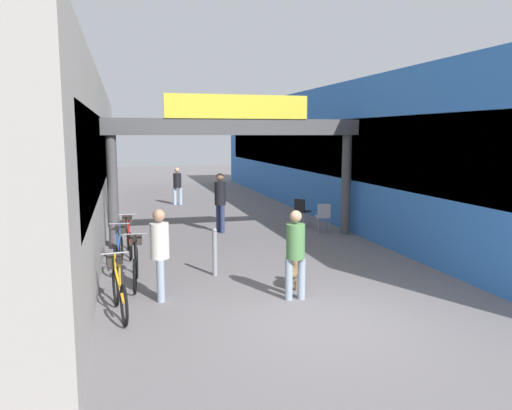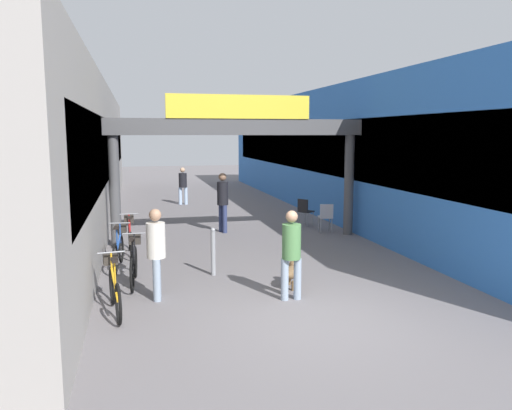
{
  "view_description": "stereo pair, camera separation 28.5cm",
  "coord_description": "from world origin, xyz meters",
  "px_view_note": "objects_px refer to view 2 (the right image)",
  "views": [
    {
      "loc": [
        -3.05,
        -7.17,
        3.0
      ],
      "look_at": [
        0.0,
        4.3,
        1.3
      ],
      "focal_mm": 35.0,
      "sensor_mm": 36.0,
      "label": 1
    },
    {
      "loc": [
        -2.78,
        -7.24,
        3.0
      ],
      "look_at": [
        0.0,
        4.3,
        1.3
      ],
      "focal_mm": 35.0,
      "sensor_mm": 36.0,
      "label": 2
    }
  ],
  "objects_px": {
    "dog_on_leash": "(292,272)",
    "bicycle_red_farthest": "(130,236)",
    "bollard_post_metal": "(213,251)",
    "pedestrian_with_dog": "(291,249)",
    "bicycle_black_second": "(134,262)",
    "cafe_chair_black_farther": "(305,210)",
    "cafe_chair_aluminium_nearer": "(326,215)",
    "pedestrian_companion": "(156,248)",
    "bicycle_blue_third": "(119,248)",
    "pedestrian_elderly_walking": "(183,184)",
    "pedestrian_carrying_crate": "(223,198)",
    "bicycle_orange_nearest": "(114,287)"
  },
  "relations": [
    {
      "from": "bicycle_orange_nearest",
      "to": "cafe_chair_aluminium_nearer",
      "type": "xyz_separation_m",
      "value": [
        6.01,
        5.59,
        0.1
      ]
    },
    {
      "from": "bicycle_red_farthest",
      "to": "cafe_chair_black_farther",
      "type": "bearing_deg",
      "value": 25.15
    },
    {
      "from": "bollard_post_metal",
      "to": "cafe_chair_aluminium_nearer",
      "type": "xyz_separation_m",
      "value": [
        4.04,
        3.79,
        0.02
      ]
    },
    {
      "from": "pedestrian_with_dog",
      "to": "cafe_chair_aluminium_nearer",
      "type": "xyz_separation_m",
      "value": [
        2.91,
        5.7,
        -0.4
      ]
    },
    {
      "from": "bicycle_orange_nearest",
      "to": "cafe_chair_black_farther",
      "type": "distance_m",
      "value": 8.93
    },
    {
      "from": "dog_on_leash",
      "to": "bicycle_red_farthest",
      "type": "height_order",
      "value": "bicycle_red_farthest"
    },
    {
      "from": "bicycle_orange_nearest",
      "to": "pedestrian_elderly_walking",
      "type": "bearing_deg",
      "value": 79.62
    },
    {
      "from": "pedestrian_with_dog",
      "to": "bicycle_orange_nearest",
      "type": "xyz_separation_m",
      "value": [
        -3.1,
        0.11,
        -0.5
      ]
    },
    {
      "from": "bicycle_red_farthest",
      "to": "cafe_chair_aluminium_nearer",
      "type": "bearing_deg",
      "value": 13.24
    },
    {
      "from": "bicycle_red_farthest",
      "to": "bollard_post_metal",
      "type": "relative_size",
      "value": 1.64
    },
    {
      "from": "pedestrian_elderly_walking",
      "to": "bicycle_red_farthest",
      "type": "height_order",
      "value": "pedestrian_elderly_walking"
    },
    {
      "from": "pedestrian_companion",
      "to": "dog_on_leash",
      "type": "height_order",
      "value": "pedestrian_companion"
    },
    {
      "from": "pedestrian_with_dog",
      "to": "bicycle_blue_third",
      "type": "xyz_separation_m",
      "value": [
        -3.11,
        3.04,
        -0.5
      ]
    },
    {
      "from": "bicycle_blue_third",
      "to": "cafe_chair_black_farther",
      "type": "xyz_separation_m",
      "value": [
        5.76,
        3.89,
        0.1
      ]
    },
    {
      "from": "pedestrian_with_dog",
      "to": "bicycle_red_farthest",
      "type": "height_order",
      "value": "pedestrian_with_dog"
    },
    {
      "from": "cafe_chair_aluminium_nearer",
      "to": "cafe_chair_black_farther",
      "type": "relative_size",
      "value": 1.0
    },
    {
      "from": "pedestrian_companion",
      "to": "bicycle_orange_nearest",
      "type": "distance_m",
      "value": 1.02
    },
    {
      "from": "bicycle_orange_nearest",
      "to": "dog_on_leash",
      "type": "bearing_deg",
      "value": 10.54
    },
    {
      "from": "bicycle_black_second",
      "to": "cafe_chair_black_farther",
      "type": "relative_size",
      "value": 1.9
    },
    {
      "from": "pedestrian_with_dog",
      "to": "bollard_post_metal",
      "type": "relative_size",
      "value": 1.6
    },
    {
      "from": "pedestrian_elderly_walking",
      "to": "cafe_chair_aluminium_nearer",
      "type": "bearing_deg",
      "value": -62.99
    },
    {
      "from": "pedestrian_companion",
      "to": "cafe_chair_aluminium_nearer",
      "type": "distance_m",
      "value": 7.35
    },
    {
      "from": "bollard_post_metal",
      "to": "pedestrian_with_dog",
      "type": "bearing_deg",
      "value": -59.27
    },
    {
      "from": "dog_on_leash",
      "to": "cafe_chair_aluminium_nearer",
      "type": "relative_size",
      "value": 0.78
    },
    {
      "from": "bicycle_blue_third",
      "to": "bicycle_red_farthest",
      "type": "relative_size",
      "value": 1.0
    },
    {
      "from": "bicycle_orange_nearest",
      "to": "bollard_post_metal",
      "type": "bearing_deg",
      "value": 42.53
    },
    {
      "from": "pedestrian_with_dog",
      "to": "cafe_chair_aluminium_nearer",
      "type": "distance_m",
      "value": 6.41
    },
    {
      "from": "pedestrian_with_dog",
      "to": "pedestrian_companion",
      "type": "distance_m",
      "value": 2.44
    },
    {
      "from": "pedestrian_companion",
      "to": "bollard_post_metal",
      "type": "xyz_separation_m",
      "value": [
        1.23,
        1.31,
        -0.43
      ]
    },
    {
      "from": "pedestrian_companion",
      "to": "pedestrian_carrying_crate",
      "type": "height_order",
      "value": "pedestrian_carrying_crate"
    },
    {
      "from": "dog_on_leash",
      "to": "bicycle_blue_third",
      "type": "height_order",
      "value": "bicycle_blue_third"
    },
    {
      "from": "bicycle_orange_nearest",
      "to": "bicycle_blue_third",
      "type": "bearing_deg",
      "value": 90.27
    },
    {
      "from": "bicycle_blue_third",
      "to": "pedestrian_companion",
      "type": "bearing_deg",
      "value": -73.01
    },
    {
      "from": "dog_on_leash",
      "to": "bicycle_blue_third",
      "type": "xyz_separation_m",
      "value": [
        -3.36,
        2.31,
        0.13
      ]
    },
    {
      "from": "bicycle_red_farthest",
      "to": "bicycle_black_second",
      "type": "bearing_deg",
      "value": -87.84
    },
    {
      "from": "bicycle_black_second",
      "to": "bicycle_red_farthest",
      "type": "bearing_deg",
      "value": 92.16
    },
    {
      "from": "pedestrian_carrying_crate",
      "to": "dog_on_leash",
      "type": "height_order",
      "value": "pedestrian_carrying_crate"
    },
    {
      "from": "pedestrian_elderly_walking",
      "to": "bicycle_blue_third",
      "type": "relative_size",
      "value": 0.94
    },
    {
      "from": "dog_on_leash",
      "to": "bicycle_red_farthest",
      "type": "bearing_deg",
      "value": 130.9
    },
    {
      "from": "dog_on_leash",
      "to": "cafe_chair_black_farther",
      "type": "xyz_separation_m",
      "value": [
        2.4,
        6.2,
        0.24
      ]
    },
    {
      "from": "pedestrian_elderly_walking",
      "to": "bicycle_blue_third",
      "type": "bearing_deg",
      "value": -103.45
    },
    {
      "from": "bicycle_orange_nearest",
      "to": "bicycle_red_farthest",
      "type": "height_order",
      "value": "same"
    },
    {
      "from": "bicycle_black_second",
      "to": "bicycle_red_farthest",
      "type": "xyz_separation_m",
      "value": [
        -0.1,
        2.62,
        0.0
      ]
    },
    {
      "from": "bicycle_blue_third",
      "to": "bicycle_red_farthest",
      "type": "distance_m",
      "value": 1.32
    },
    {
      "from": "cafe_chair_aluminium_nearer",
      "to": "dog_on_leash",
      "type": "bearing_deg",
      "value": -118.18
    },
    {
      "from": "dog_on_leash",
      "to": "cafe_chair_aluminium_nearer",
      "type": "xyz_separation_m",
      "value": [
        2.66,
        4.97,
        0.24
      ]
    },
    {
      "from": "dog_on_leash",
      "to": "cafe_chair_aluminium_nearer",
      "type": "height_order",
      "value": "cafe_chair_aluminium_nearer"
    },
    {
      "from": "pedestrian_companion",
      "to": "pedestrian_carrying_crate",
      "type": "relative_size",
      "value": 0.92
    },
    {
      "from": "cafe_chair_aluminium_nearer",
      "to": "cafe_chair_black_farther",
      "type": "xyz_separation_m",
      "value": [
        -0.26,
        1.23,
        0.0
      ]
    },
    {
      "from": "pedestrian_with_dog",
      "to": "cafe_chair_aluminium_nearer",
      "type": "relative_size",
      "value": 1.85
    }
  ]
}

